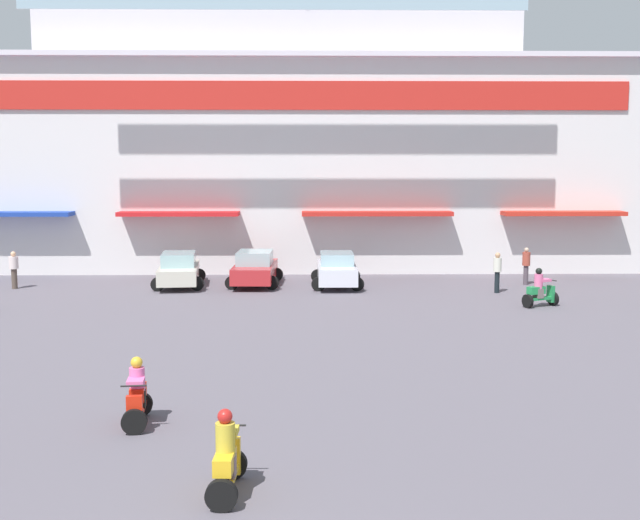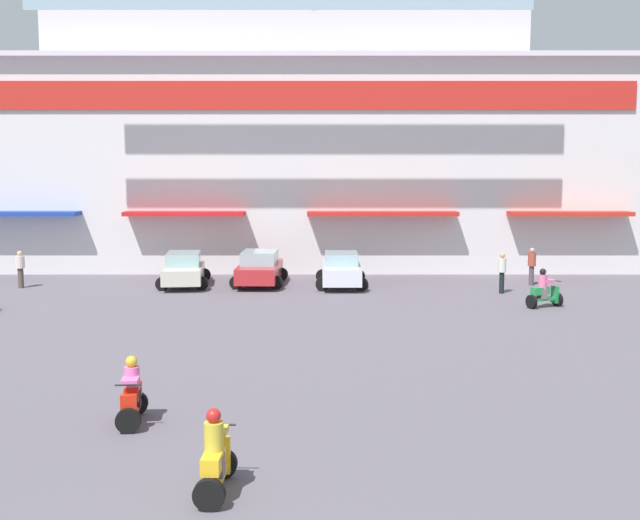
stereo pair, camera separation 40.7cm
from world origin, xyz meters
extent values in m
plane|color=#5D5761|center=(0.00, 13.00, 0.00)|extent=(128.00, 128.00, 0.00)
cube|color=silver|center=(0.00, 35.77, 5.19)|extent=(36.32, 11.54, 10.38)
cube|color=silver|center=(0.00, 36.35, 13.61)|extent=(23.85, 10.38, 6.45)
cube|color=red|center=(0.00, 29.94, 8.59)|extent=(33.42, 0.12, 1.34)
cube|color=silver|center=(0.00, 29.90, 10.50)|extent=(36.32, 0.70, 0.24)
cube|color=#1C3B9E|center=(-13.38, 29.45, 3.01)|extent=(7.13, 1.10, 0.20)
cube|color=red|center=(-4.75, 29.45, 3.01)|extent=(5.73, 1.10, 0.20)
cube|color=red|center=(4.70, 29.45, 3.01)|extent=(7.17, 1.10, 0.20)
cube|color=red|center=(13.65, 29.45, 3.01)|extent=(5.82, 1.10, 0.20)
cube|color=beige|center=(-4.30, 26.44, 0.60)|extent=(2.05, 4.21, 0.66)
cube|color=#93B6BA|center=(-4.30, 26.44, 1.22)|extent=(1.61, 2.17, 0.57)
cylinder|color=black|center=(-5.25, 27.61, 0.30)|extent=(0.61, 0.22, 0.60)
cylinder|color=black|center=(-3.61, 27.77, 0.30)|extent=(0.61, 0.22, 0.60)
cylinder|color=black|center=(-5.00, 25.10, 0.30)|extent=(0.61, 0.22, 0.60)
cylinder|color=black|center=(-3.36, 25.26, 0.30)|extent=(0.61, 0.22, 0.60)
cube|color=#B6272B|center=(-0.97, 26.73, 0.61)|extent=(1.88, 4.24, 0.68)
cube|color=#92B7BB|center=(-0.97, 26.73, 1.24)|extent=(1.56, 2.14, 0.57)
cylinder|color=black|center=(-1.79, 28.06, 0.30)|extent=(0.61, 0.19, 0.60)
cylinder|color=black|center=(-0.06, 28.00, 0.30)|extent=(0.61, 0.19, 0.60)
cylinder|color=black|center=(-1.89, 25.47, 0.30)|extent=(0.61, 0.19, 0.60)
cylinder|color=black|center=(-0.16, 25.41, 0.30)|extent=(0.61, 0.19, 0.60)
cube|color=silver|center=(2.65, 26.24, 0.63)|extent=(1.65, 3.93, 0.73)
cube|color=#95B5BE|center=(2.65, 26.24, 1.25)|extent=(1.42, 1.96, 0.52)
cylinder|color=black|center=(1.82, 27.46, 0.30)|extent=(0.60, 0.17, 0.60)
cylinder|color=black|center=(3.47, 27.46, 0.30)|extent=(0.60, 0.17, 0.60)
cylinder|color=black|center=(1.83, 25.02, 0.30)|extent=(0.60, 0.17, 0.60)
cylinder|color=black|center=(3.48, 25.02, 0.30)|extent=(0.60, 0.17, 0.60)
cylinder|color=black|center=(-2.17, 7.41, 0.26)|extent=(0.53, 0.19, 0.52)
cylinder|color=black|center=(-2.28, 8.57, 0.26)|extent=(0.53, 0.19, 0.52)
cube|color=red|center=(-2.23, 7.99, 0.32)|extent=(0.38, 1.06, 0.10)
cube|color=red|center=(-2.25, 8.20, 0.64)|extent=(0.36, 0.68, 0.28)
cube|color=red|center=(-2.18, 7.52, 0.46)|extent=(0.33, 0.17, 0.63)
cylinder|color=black|center=(-2.18, 7.50, 0.98)|extent=(0.52, 0.09, 0.04)
cube|color=black|center=(-2.24, 8.11, 0.52)|extent=(0.35, 0.31, 0.36)
cylinder|color=pink|center=(-2.24, 8.11, 0.95)|extent=(0.35, 0.35, 0.50)
sphere|color=gold|center=(-2.24, 8.11, 1.31)|extent=(0.25, 0.25, 0.25)
cube|color=pink|center=(-2.21, 7.85, 0.97)|extent=(0.38, 0.47, 0.10)
cylinder|color=black|center=(0.02, 5.14, 0.26)|extent=(0.53, 0.16, 0.52)
cylinder|color=black|center=(-0.03, 3.84, 0.26)|extent=(0.53, 0.16, 0.52)
cube|color=gold|center=(0.00, 4.49, 0.32)|extent=(0.32, 1.15, 0.10)
cube|color=gold|center=(-0.01, 4.26, 0.66)|extent=(0.33, 0.73, 0.28)
cube|color=gold|center=(0.02, 5.01, 0.47)|extent=(0.33, 0.15, 0.65)
cylinder|color=black|center=(0.02, 5.03, 1.00)|extent=(0.52, 0.06, 0.04)
cube|color=slate|center=(-0.01, 4.36, 0.54)|extent=(0.33, 0.29, 0.36)
cylinder|color=gold|center=(-0.01, 4.36, 0.99)|extent=(0.33, 0.33, 0.55)
sphere|color=red|center=(-0.01, 4.36, 1.38)|extent=(0.25, 0.25, 0.25)
cube|color=gold|center=(0.00, 4.65, 1.02)|extent=(0.36, 0.45, 0.10)
cylinder|color=black|center=(10.76, 21.51, 0.26)|extent=(0.34, 0.53, 0.52)
cylinder|color=black|center=(9.64, 21.02, 0.26)|extent=(0.34, 0.53, 0.52)
cube|color=#228C49|center=(10.20, 21.27, 0.32)|extent=(1.10, 0.69, 0.10)
cube|color=#228C49|center=(10.00, 21.18, 0.65)|extent=(0.75, 0.55, 0.28)
cube|color=#228C49|center=(10.65, 21.47, 0.46)|extent=(0.26, 0.35, 0.64)
cylinder|color=black|center=(10.67, 21.48, 0.99)|extent=(0.24, 0.49, 0.04)
cube|color=slate|center=(10.09, 21.22, 0.53)|extent=(0.39, 0.41, 0.36)
cylinder|color=pink|center=(10.09, 21.22, 0.98)|extent=(0.42, 0.42, 0.55)
sphere|color=black|center=(10.09, 21.22, 1.37)|extent=(0.25, 0.25, 0.25)
cube|color=pink|center=(10.33, 21.33, 1.01)|extent=(0.54, 0.49, 0.10)
cylinder|color=#4E424B|center=(11.13, 26.62, 0.43)|extent=(0.27, 0.27, 0.87)
cylinder|color=#A44334|center=(11.13, 26.62, 1.17)|extent=(0.43, 0.43, 0.60)
sphere|color=tan|center=(11.13, 26.62, 1.57)|extent=(0.21, 0.21, 0.21)
cylinder|color=brown|center=(-11.34, 25.91, 0.44)|extent=(0.29, 0.29, 0.88)
cylinder|color=silver|center=(-11.34, 25.91, 1.14)|extent=(0.46, 0.46, 0.53)
sphere|color=#DBA87F|center=(-11.34, 25.91, 1.52)|extent=(0.22, 0.22, 0.22)
cylinder|color=black|center=(9.32, 24.47, 0.45)|extent=(0.29, 0.29, 0.90)
cylinder|color=silver|center=(9.32, 24.47, 1.19)|extent=(0.46, 0.46, 0.59)
sphere|color=tan|center=(9.32, 24.47, 1.60)|extent=(0.22, 0.22, 0.22)
camera|label=1|loc=(1.31, -7.96, 5.47)|focal=44.13mm
camera|label=2|loc=(1.72, -7.96, 5.47)|focal=44.13mm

